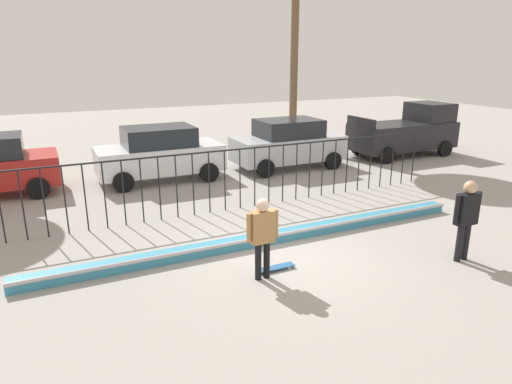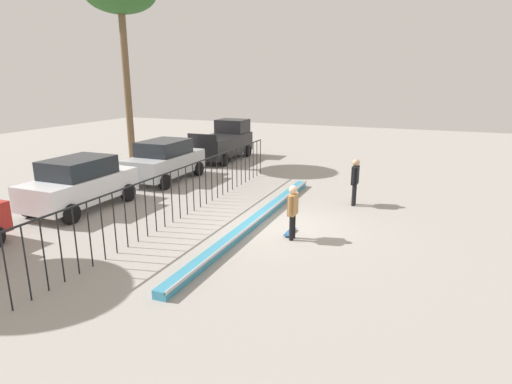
{
  "view_description": "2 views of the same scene",
  "coord_description": "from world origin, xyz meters",
  "px_view_note": "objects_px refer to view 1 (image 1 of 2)",
  "views": [
    {
      "loc": [
        -4.5,
        -8.01,
        4.32
      ],
      "look_at": [
        -0.3,
        0.86,
        1.32
      ],
      "focal_mm": 31.95,
      "sensor_mm": 36.0,
      "label": 1
    },
    {
      "loc": [
        -12.43,
        -4.21,
        4.75
      ],
      "look_at": [
        -0.45,
        0.72,
        1.23
      ],
      "focal_mm": 29.9,
      "sensor_mm": 36.0,
      "label": 2
    }
  ],
  "objects_px": {
    "skateboard": "(276,267)",
    "parked_car_white": "(160,153)",
    "skateboarder": "(263,232)",
    "camera_operator": "(467,214)",
    "pickup_truck": "(407,132)",
    "parked_car_silver": "(288,143)"
  },
  "relations": [
    {
      "from": "skateboarder",
      "to": "skateboard",
      "type": "xyz_separation_m",
      "value": [
        0.42,
        0.2,
        -0.94
      ]
    },
    {
      "from": "parked_car_white",
      "to": "parked_car_silver",
      "type": "xyz_separation_m",
      "value": [
        4.97,
        -0.32,
        0.0
      ]
    },
    {
      "from": "skateboarder",
      "to": "parked_car_silver",
      "type": "xyz_separation_m",
      "value": [
        4.96,
        7.86,
        -0.03
      ]
    },
    {
      "from": "parked_car_white",
      "to": "parked_car_silver",
      "type": "height_order",
      "value": "same"
    },
    {
      "from": "parked_car_silver",
      "to": "pickup_truck",
      "type": "xyz_separation_m",
      "value": [
        5.84,
        -0.16,
        0.06
      ]
    },
    {
      "from": "skateboarder",
      "to": "parked_car_white",
      "type": "relative_size",
      "value": 0.39
    },
    {
      "from": "skateboard",
      "to": "parked_car_silver",
      "type": "xyz_separation_m",
      "value": [
        4.54,
        7.66,
        0.91
      ]
    },
    {
      "from": "skateboarder",
      "to": "camera_operator",
      "type": "height_order",
      "value": "camera_operator"
    },
    {
      "from": "skateboarder",
      "to": "pickup_truck",
      "type": "height_order",
      "value": "pickup_truck"
    },
    {
      "from": "skateboarder",
      "to": "parked_car_white",
      "type": "distance_m",
      "value": 8.18
    },
    {
      "from": "camera_operator",
      "to": "parked_car_silver",
      "type": "xyz_separation_m",
      "value": [
        0.69,
        8.95,
        -0.1
      ]
    },
    {
      "from": "camera_operator",
      "to": "pickup_truck",
      "type": "height_order",
      "value": "pickup_truck"
    },
    {
      "from": "skateboard",
      "to": "camera_operator",
      "type": "relative_size",
      "value": 0.45
    },
    {
      "from": "camera_operator",
      "to": "parked_car_white",
      "type": "height_order",
      "value": "parked_car_white"
    },
    {
      "from": "skateboarder",
      "to": "camera_operator",
      "type": "xyz_separation_m",
      "value": [
        4.28,
        -1.09,
        0.07
      ]
    },
    {
      "from": "skateboarder",
      "to": "parked_car_white",
      "type": "bearing_deg",
      "value": 77.18
    },
    {
      "from": "camera_operator",
      "to": "parked_car_silver",
      "type": "distance_m",
      "value": 8.98
    },
    {
      "from": "skateboard",
      "to": "parked_car_white",
      "type": "xyz_separation_m",
      "value": [
        -0.43,
        7.98,
        0.91
      ]
    },
    {
      "from": "camera_operator",
      "to": "skateboarder",
      "type": "bearing_deg",
      "value": 44.16
    },
    {
      "from": "skateboarder",
      "to": "parked_car_silver",
      "type": "distance_m",
      "value": 9.3
    },
    {
      "from": "skateboard",
      "to": "parked_car_silver",
      "type": "bearing_deg",
      "value": 68.77
    },
    {
      "from": "camera_operator",
      "to": "parked_car_white",
      "type": "bearing_deg",
      "value": -6.72
    }
  ]
}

